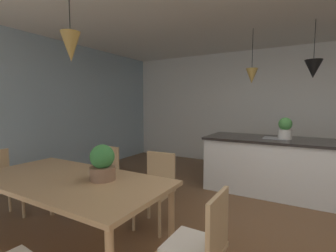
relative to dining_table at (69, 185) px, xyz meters
name	(u,v)px	position (x,y,z in m)	size (l,w,h in m)	color
ground_plane	(276,244)	(1.74, 1.19, -0.70)	(10.00, 8.40, 0.04)	brown
wall_back_kitchen	(296,109)	(1.74, 4.45, 0.67)	(10.00, 0.12, 2.70)	white
window_wall_left_glazing	(40,110)	(-2.32, 1.19, 0.67)	(0.06, 8.40, 2.70)	#9EB7C6
dining_table	(69,185)	(0.00, 0.00, 0.00)	(1.97, 0.97, 0.74)	tan
chair_far_right	(156,187)	(0.44, 0.86, -0.21)	(0.42, 0.42, 0.87)	tan
chair_far_left	(102,176)	(-0.44, 0.86, -0.21)	(0.42, 0.42, 0.87)	tan
chair_kitchen_end	(199,246)	(1.36, 0.00, -0.21)	(0.40, 0.40, 0.87)	tan
kitchen_island	(277,165)	(1.57, 2.75, -0.22)	(2.26, 0.94, 0.91)	white
pendant_over_table	(71,47)	(0.10, -0.01, 1.29)	(0.17, 0.17, 0.86)	black
pendant_over_island_main	(252,76)	(1.13, 2.75, 1.25)	(0.20, 0.20, 0.90)	black
pendant_over_island_aux	(313,69)	(2.01, 2.75, 1.30)	(0.25, 0.25, 0.85)	black
potted_plant_on_island	(285,128)	(1.67, 2.75, 0.39)	(0.21, 0.21, 0.35)	beige
potted_plant_on_table	(102,163)	(0.31, 0.13, 0.23)	(0.24, 0.24, 0.34)	#8C664C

